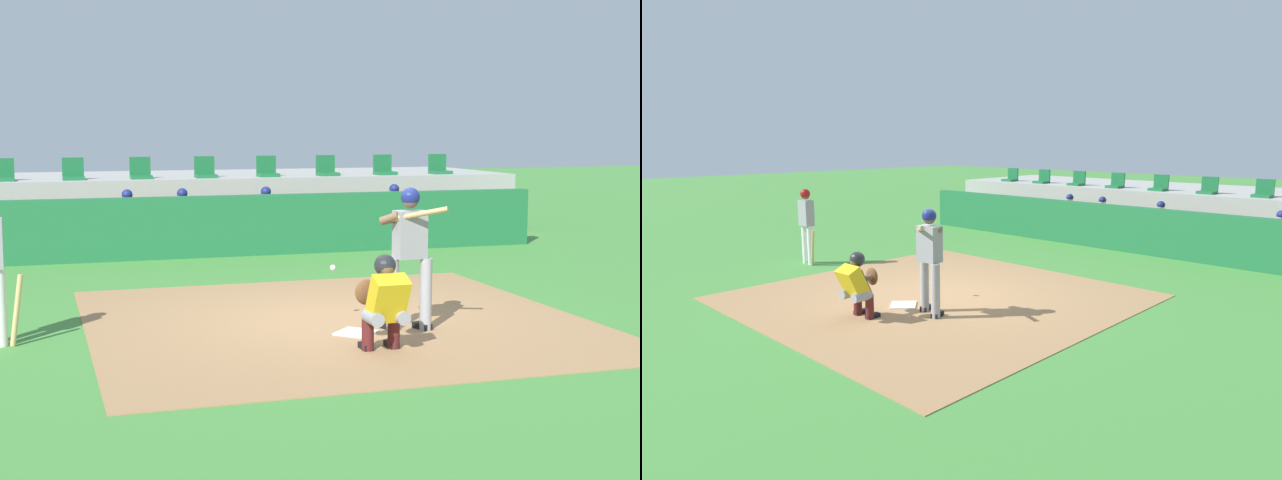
{
  "view_description": "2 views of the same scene",
  "coord_description": "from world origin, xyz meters",
  "views": [
    {
      "loc": [
        -3.76,
        -11.31,
        2.55
      ],
      "look_at": [
        0.0,
        0.7,
        1.0
      ],
      "focal_mm": 51.78,
      "sensor_mm": 36.0,
      "label": 1
    },
    {
      "loc": [
        7.2,
        -6.8,
        2.88
      ],
      "look_at": [
        0.0,
        0.7,
        1.0
      ],
      "focal_mm": 30.7,
      "sensor_mm": 36.0,
      "label": 2
    }
  ],
  "objects": [
    {
      "name": "stadium_seat_3",
      "position": [
        -1.44,
        9.38,
        1.53
      ],
      "size": [
        0.46,
        0.46,
        0.48
      ],
      "color": "#196033",
      "rests_on": "stands_platform"
    },
    {
      "name": "on_deck_batter",
      "position": [
        -4.27,
        -0.14,
        1.02
      ],
      "size": [
        0.58,
        0.23,
        1.79
      ],
      "color": "silver",
      "rests_on": "ground"
    },
    {
      "name": "dugout_player_1",
      "position": [
        -0.83,
        7.34,
        0.67
      ],
      "size": [
        0.49,
        0.7,
        1.3
      ],
      "color": "#939399",
      "rests_on": "ground"
    },
    {
      "name": "batter_at_plate",
      "position": [
        0.69,
        -0.8,
        1.04
      ],
      "size": [
        0.74,
        0.71,
        1.8
      ],
      "color": "#99999E",
      "rests_on": "ground"
    },
    {
      "name": "dugout_player_3",
      "position": [
        3.83,
        7.34,
        0.67
      ],
      "size": [
        0.49,
        0.7,
        1.3
      ],
      "color": "#939399",
      "rests_on": "ground"
    },
    {
      "name": "stadium_seat_2",
      "position": [
        -2.89,
        9.38,
        1.53
      ],
      "size": [
        0.46,
        0.46,
        0.48
      ],
      "color": "#196033",
      "rests_on": "stands_platform"
    },
    {
      "name": "stadium_seat_5",
      "position": [
        1.44,
        9.38,
        1.53
      ],
      "size": [
        0.46,
        0.46,
        0.48
      ],
      "color": "#196033",
      "rests_on": "stands_platform"
    },
    {
      "name": "dugout_bench",
      "position": [
        0.0,
        7.5,
        0.23
      ],
      "size": [
        11.8,
        0.44,
        0.45
      ],
      "primitive_type": "cube",
      "color": "olive",
      "rests_on": "ground"
    },
    {
      "name": "stadium_seat_4",
      "position": [
        0.0,
        9.38,
        1.53
      ],
      "size": [
        0.46,
        0.46,
        0.48
      ],
      "color": "#196033",
      "rests_on": "stands_platform"
    },
    {
      "name": "stands_platform",
      "position": [
        0.0,
        10.9,
        0.7
      ],
      "size": [
        15.0,
        4.4,
        1.4
      ],
      "primitive_type": "cube",
      "color": "#9E9E99",
      "rests_on": "ground"
    },
    {
      "name": "stadium_seat_6",
      "position": [
        2.89,
        9.38,
        1.53
      ],
      "size": [
        0.46,
        0.46,
        0.48
      ],
      "color": "#196033",
      "rests_on": "stands_platform"
    },
    {
      "name": "dirt_infield",
      "position": [
        0.0,
        0.0,
        0.01
      ],
      "size": [
        6.4,
        6.4,
        0.01
      ],
      "primitive_type": "cube",
      "color": "#9E754C",
      "rests_on": "ground"
    },
    {
      "name": "dugout_player_0",
      "position": [
        -1.94,
        7.34,
        0.67
      ],
      "size": [
        0.49,
        0.7,
        1.3
      ],
      "color": "#939399",
      "rests_on": "ground"
    },
    {
      "name": "home_plate",
      "position": [
        0.0,
        -0.8,
        0.02
      ],
      "size": [
        0.62,
        0.62,
        0.02
      ],
      "primitive_type": "cube",
      "rotation": [
        0.0,
        0.0,
        0.79
      ],
      "color": "white",
      "rests_on": "dirt_infield"
    },
    {
      "name": "dugout_player_2",
      "position": [
        0.93,
        7.34,
        0.67
      ],
      "size": [
        0.49,
        0.7,
        1.3
      ],
      "color": "#939399",
      "rests_on": "ground"
    },
    {
      "name": "stadium_seat_0",
      "position": [
        -5.78,
        9.38,
        1.53
      ],
      "size": [
        0.46,
        0.46,
        0.48
      ],
      "color": "#196033",
      "rests_on": "stands_platform"
    },
    {
      "name": "catcher_crouched",
      "position": [
        -0.01,
        -1.74,
        0.61
      ],
      "size": [
        0.49,
        2.05,
        1.13
      ],
      "color": "gray",
      "rests_on": "ground"
    },
    {
      "name": "ground_plane",
      "position": [
        0.0,
        0.0,
        0.0
      ],
      "size": [
        80.0,
        80.0,
        0.0
      ],
      "primitive_type": "plane",
      "color": "#428438"
    },
    {
      "name": "stadium_seat_1",
      "position": [
        -4.33,
        9.38,
        1.53
      ],
      "size": [
        0.46,
        0.46,
        0.48
      ],
      "color": "#196033",
      "rests_on": "stands_platform"
    },
    {
      "name": "dugout_wall",
      "position": [
        0.0,
        6.5,
        0.6
      ],
      "size": [
        13.0,
        0.3,
        1.2
      ],
      "primitive_type": "cube",
      "color": "#1E6638",
      "rests_on": "ground"
    }
  ]
}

